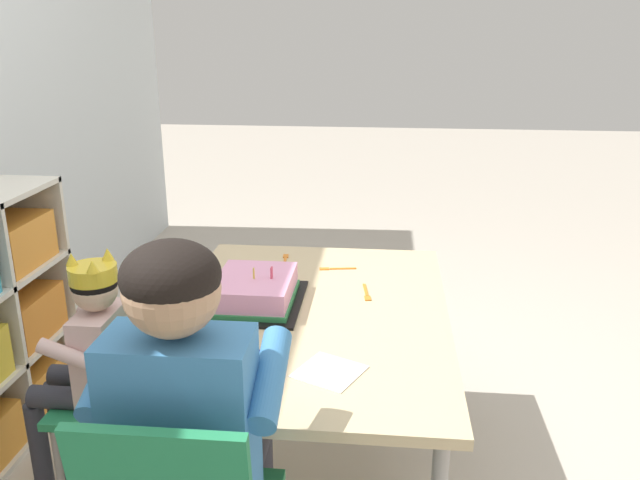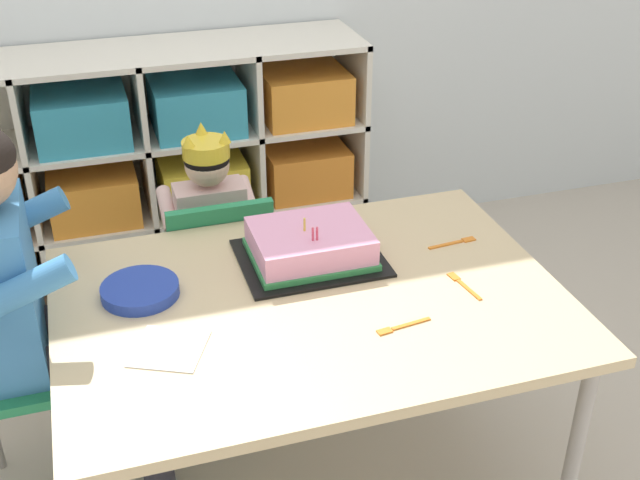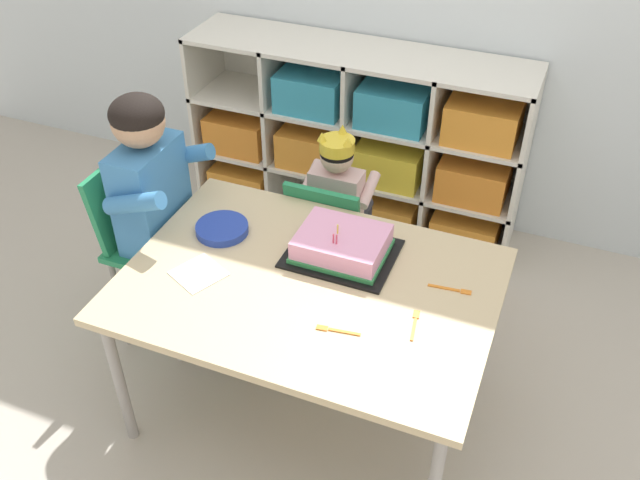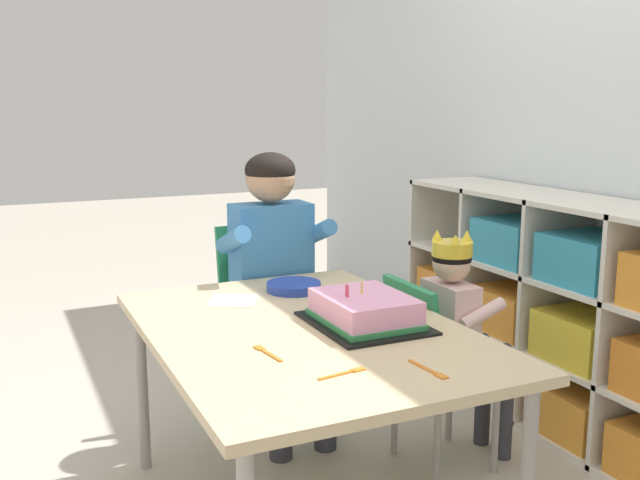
{
  "view_description": "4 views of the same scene",
  "coord_description": "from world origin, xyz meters",
  "px_view_note": "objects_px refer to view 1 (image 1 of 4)",
  "views": [
    {
      "loc": [
        -1.82,
        -0.22,
        1.47
      ],
      "look_at": [
        -0.05,
        -0.04,
        0.88
      ],
      "focal_mm": 36.48,
      "sensor_mm": 36.0,
      "label": 1
    },
    {
      "loc": [
        -0.47,
        -1.57,
        1.73
      ],
      "look_at": [
        0.03,
        0.02,
        0.77
      ],
      "focal_mm": 45.47,
      "sensor_mm": 36.0,
      "label": 2
    },
    {
      "loc": [
        0.68,
        -1.58,
        2.14
      ],
      "look_at": [
        0.03,
        0.02,
        0.79
      ],
      "focal_mm": 38.95,
      "sensor_mm": 36.0,
      "label": 3
    },
    {
      "loc": [
        1.84,
        -0.8,
        1.27
      ],
      "look_at": [
        0.05,
        0.03,
        0.9
      ],
      "focal_mm": 40.17,
      "sensor_mm": 36.0,
      "label": 4
    }
  ],
  "objects_px": {
    "fork_near_cake_tray": "(335,269)",
    "fork_by_napkin": "(366,293)",
    "birthday_cake_on_tray": "(255,292)",
    "activity_table": "(307,326)",
    "adult_helper_seated": "(191,411)",
    "fork_near_child_seat": "(285,260)",
    "child_with_crown": "(88,351)",
    "paper_plate_stack": "(236,369)",
    "classroom_chair_blue": "(127,389)"
  },
  "relations": [
    {
      "from": "activity_table",
      "to": "adult_helper_seated",
      "type": "xyz_separation_m",
      "value": [
        -0.65,
        0.17,
        0.1
      ]
    },
    {
      "from": "activity_table",
      "to": "fork_near_child_seat",
      "type": "relative_size",
      "value": 8.58
    },
    {
      "from": "child_with_crown",
      "to": "adult_helper_seated",
      "type": "xyz_separation_m",
      "value": [
        -0.51,
        -0.48,
        0.15
      ]
    },
    {
      "from": "birthday_cake_on_tray",
      "to": "fork_near_cake_tray",
      "type": "xyz_separation_m",
      "value": [
        0.33,
        -0.23,
        -0.04
      ]
    },
    {
      "from": "adult_helper_seated",
      "to": "paper_plate_stack",
      "type": "height_order",
      "value": "adult_helper_seated"
    },
    {
      "from": "activity_table",
      "to": "child_with_crown",
      "type": "distance_m",
      "value": 0.67
    },
    {
      "from": "classroom_chair_blue",
      "to": "adult_helper_seated",
      "type": "height_order",
      "value": "adult_helper_seated"
    },
    {
      "from": "fork_near_cake_tray",
      "to": "fork_near_child_seat",
      "type": "relative_size",
      "value": 0.94
    },
    {
      "from": "birthday_cake_on_tray",
      "to": "fork_near_child_seat",
      "type": "relative_size",
      "value": 2.58
    },
    {
      "from": "classroom_chair_blue",
      "to": "fork_by_napkin",
      "type": "relative_size",
      "value": 4.92
    },
    {
      "from": "child_with_crown",
      "to": "fork_near_child_seat",
      "type": "height_order",
      "value": "child_with_crown"
    },
    {
      "from": "fork_near_cake_tray",
      "to": "adult_helper_seated",
      "type": "bearing_deg",
      "value": -111.13
    },
    {
      "from": "classroom_chair_blue",
      "to": "fork_near_child_seat",
      "type": "bearing_deg",
      "value": 145.0
    },
    {
      "from": "activity_table",
      "to": "adult_helper_seated",
      "type": "distance_m",
      "value": 0.68
    },
    {
      "from": "fork_near_child_seat",
      "to": "fork_by_napkin",
      "type": "xyz_separation_m",
      "value": [
        -0.29,
        -0.32,
        -0.0
      ]
    },
    {
      "from": "adult_helper_seated",
      "to": "paper_plate_stack",
      "type": "bearing_deg",
      "value": -99.25
    },
    {
      "from": "fork_near_cake_tray",
      "to": "fork_by_napkin",
      "type": "height_order",
      "value": "same"
    },
    {
      "from": "birthday_cake_on_tray",
      "to": "adult_helper_seated",
      "type": "bearing_deg",
      "value": -179.97
    },
    {
      "from": "birthday_cake_on_tray",
      "to": "fork_near_cake_tray",
      "type": "relative_size",
      "value": 2.74
    },
    {
      "from": "child_with_crown",
      "to": "paper_plate_stack",
      "type": "bearing_deg",
      "value": 63.55
    },
    {
      "from": "paper_plate_stack",
      "to": "fork_near_cake_tray",
      "type": "xyz_separation_m",
      "value": [
        0.77,
        -0.19,
        -0.01
      ]
    },
    {
      "from": "child_with_crown",
      "to": "paper_plate_stack",
      "type": "distance_m",
      "value": 0.59
    },
    {
      "from": "birthday_cake_on_tray",
      "to": "paper_plate_stack",
      "type": "distance_m",
      "value": 0.45
    },
    {
      "from": "activity_table",
      "to": "adult_helper_seated",
      "type": "bearing_deg",
      "value": 164.9
    },
    {
      "from": "fork_near_cake_tray",
      "to": "fork_near_child_seat",
      "type": "bearing_deg",
      "value": 151.15
    },
    {
      "from": "child_with_crown",
      "to": "adult_helper_seated",
      "type": "relative_size",
      "value": 0.78
    },
    {
      "from": "activity_table",
      "to": "birthday_cake_on_tray",
      "type": "distance_m",
      "value": 0.2
    },
    {
      "from": "birthday_cake_on_tray",
      "to": "fork_by_napkin",
      "type": "height_order",
      "value": "birthday_cake_on_tray"
    },
    {
      "from": "child_with_crown",
      "to": "fork_near_child_seat",
      "type": "distance_m",
      "value": 0.79
    },
    {
      "from": "fork_near_child_seat",
      "to": "adult_helper_seated",
      "type": "bearing_deg",
      "value": -7.36
    },
    {
      "from": "birthday_cake_on_tray",
      "to": "fork_near_cake_tray",
      "type": "bearing_deg",
      "value": -35.23
    },
    {
      "from": "fork_near_cake_tray",
      "to": "child_with_crown",
      "type": "bearing_deg",
      "value": -152.74
    },
    {
      "from": "activity_table",
      "to": "classroom_chair_blue",
      "type": "relative_size",
      "value": 1.79
    },
    {
      "from": "classroom_chair_blue",
      "to": "fork_by_napkin",
      "type": "xyz_separation_m",
      "value": [
        0.3,
        -0.72,
        0.23
      ]
    },
    {
      "from": "birthday_cake_on_tray",
      "to": "paper_plate_stack",
      "type": "height_order",
      "value": "birthday_cake_on_tray"
    },
    {
      "from": "classroom_chair_blue",
      "to": "fork_near_child_seat",
      "type": "height_order",
      "value": "classroom_chair_blue"
    },
    {
      "from": "fork_near_cake_tray",
      "to": "activity_table",
      "type": "bearing_deg",
      "value": -106.93
    },
    {
      "from": "child_with_crown",
      "to": "birthday_cake_on_tray",
      "type": "relative_size",
      "value": 2.29
    },
    {
      "from": "adult_helper_seated",
      "to": "fork_near_child_seat",
      "type": "bearing_deg",
      "value": -92.23
    },
    {
      "from": "activity_table",
      "to": "fork_by_napkin",
      "type": "distance_m",
      "value": 0.24
    },
    {
      "from": "fork_near_cake_tray",
      "to": "fork_by_napkin",
      "type": "xyz_separation_m",
      "value": [
        -0.22,
        -0.12,
        -0.0
      ]
    },
    {
      "from": "classroom_chair_blue",
      "to": "activity_table",
      "type": "bearing_deg",
      "value": 103.8
    },
    {
      "from": "child_with_crown",
      "to": "paper_plate_stack",
      "type": "height_order",
      "value": "child_with_crown"
    },
    {
      "from": "child_with_crown",
      "to": "fork_by_napkin",
      "type": "xyz_separation_m",
      "value": [
        0.3,
        -0.83,
        0.1
      ]
    },
    {
      "from": "child_with_crown",
      "to": "fork_near_cake_tray",
      "type": "height_order",
      "value": "child_with_crown"
    },
    {
      "from": "classroom_chair_blue",
      "to": "adult_helper_seated",
      "type": "relative_size",
      "value": 0.63
    },
    {
      "from": "adult_helper_seated",
      "to": "fork_by_napkin",
      "type": "height_order",
      "value": "adult_helper_seated"
    },
    {
      "from": "paper_plate_stack",
      "to": "fork_near_child_seat",
      "type": "bearing_deg",
      "value": 0.24
    },
    {
      "from": "fork_by_napkin",
      "to": "birthday_cake_on_tray",
      "type": "bearing_deg",
      "value": 99.8
    },
    {
      "from": "birthday_cake_on_tray",
      "to": "fork_near_child_seat",
      "type": "height_order",
      "value": "birthday_cake_on_tray"
    }
  ]
}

